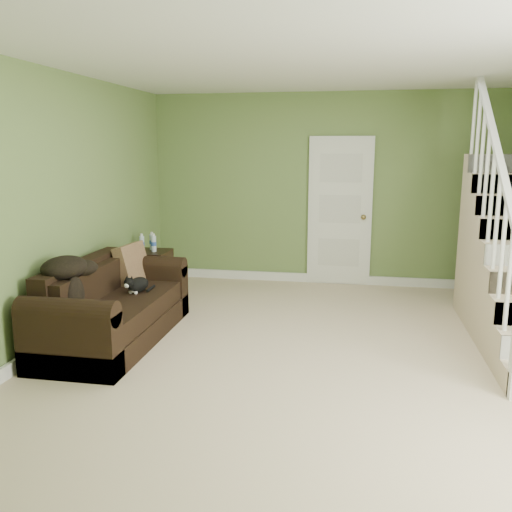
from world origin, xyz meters
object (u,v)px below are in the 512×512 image
at_px(sofa, 111,311).
at_px(banana, 103,307).
at_px(side_table, 150,272).
at_px(cat, 137,285).

height_order(sofa, banana, sofa).
relative_size(side_table, cat, 1.88).
bearing_deg(sofa, cat, 55.37).
height_order(side_table, banana, side_table).
distance_m(sofa, side_table, 1.67).
bearing_deg(banana, sofa, 63.43).
bearing_deg(side_table, cat, -73.44).
bearing_deg(cat, sofa, -111.11).
distance_m(sofa, banana, 0.42).
bearing_deg(side_table, banana, -80.31).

